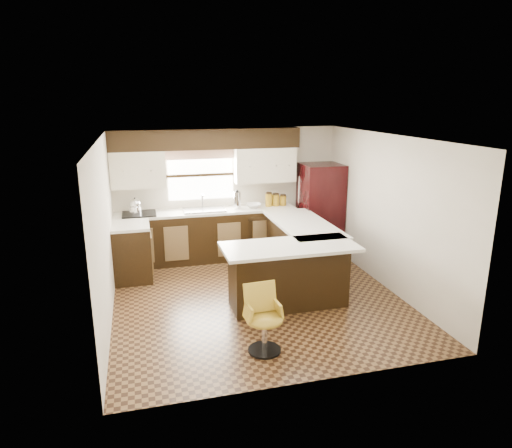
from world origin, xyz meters
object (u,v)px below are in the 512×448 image
object	(u,v)px
peninsula_long	(300,252)
bar_chair	(265,320)
peninsula_return	(288,276)
refrigerator	(320,209)

from	to	relation	value
peninsula_long	bar_chair	world-z (taller)	peninsula_long
peninsula_return	refrigerator	world-z (taller)	refrigerator
peninsula_long	refrigerator	bearing A→B (deg)	54.02
peninsula_return	bar_chair	xyz separation A→B (m)	(-0.68, -1.14, -0.04)
peninsula_return	bar_chair	bearing A→B (deg)	-120.74
refrigerator	bar_chair	bearing A→B (deg)	-121.93
bar_chair	peninsula_return	bearing A→B (deg)	55.10
peninsula_long	peninsula_return	world-z (taller)	same
peninsula_return	refrigerator	xyz separation A→B (m)	(1.33, 2.09, 0.42)
peninsula_return	refrigerator	bearing A→B (deg)	57.45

